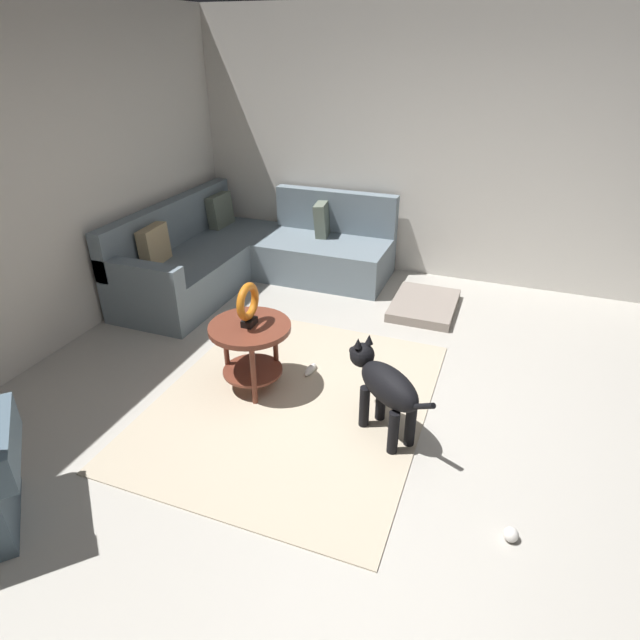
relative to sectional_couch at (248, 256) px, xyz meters
The scene contains 10 objects.
ground_plane 2.85m from the sectional_couch, 134.68° to the right, with size 6.00×6.00×0.10m, color #B7B2A8.
wall_right 2.47m from the sectional_couch, 64.81° to the right, with size 0.12×6.00×2.70m, color silver.
area_rug 2.28m from the sectional_couch, 144.49° to the right, with size 2.30×1.90×0.01m, color #BCAD93.
sectional_couch is the anchor object (origin of this frame).
side_table 2.02m from the sectional_couch, 151.62° to the right, with size 0.60×0.60×0.54m.
torus_sculpture 2.06m from the sectional_couch, 151.62° to the right, with size 0.28×0.08×0.33m.
dog_bed_mat 1.95m from the sectional_couch, 90.36° to the right, with size 0.80×0.60×0.09m, color gray.
dog 2.79m from the sectional_couch, 133.93° to the right, with size 0.56×0.70×0.63m.
dog_toy_ball 3.85m from the sectional_couch, 131.52° to the right, with size 0.08×0.08×0.08m, color silver.
dog_toy_bone 1.96m from the sectional_couch, 138.16° to the right, with size 0.18×0.06×0.06m, color silver.
Camera 1 is at (-2.70, -0.59, 2.36)m, focal length 29.43 mm.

